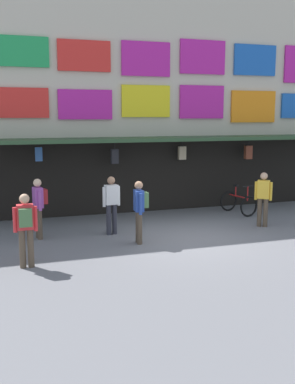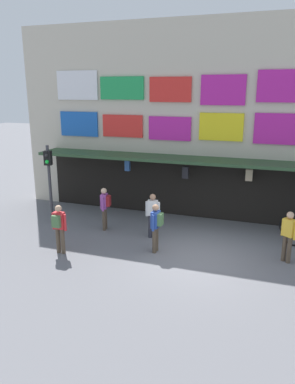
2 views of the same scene
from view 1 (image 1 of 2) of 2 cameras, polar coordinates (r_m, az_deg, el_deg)
ground_plane at (r=12.78m, az=5.33°, el=-5.85°), size 80.00×80.00×0.00m
shopfront at (r=16.63m, az=-0.87°, el=11.50°), size 18.00×2.60×8.00m
bicycle_parked at (r=16.20m, az=11.28°, el=-1.30°), size 0.91×1.26×1.05m
pedestrian_in_black at (r=12.09m, az=-0.98°, el=-1.91°), size 0.37×0.53×1.68m
pedestrian_in_green at (r=10.48m, az=-14.96°, el=-4.00°), size 0.53×0.35×1.68m
pedestrian_in_white at (r=14.38m, az=14.22°, el=-0.52°), size 0.44×0.39×1.68m
pedestrian_in_yellow at (r=13.05m, az=-4.52°, el=-1.25°), size 0.52×0.27×1.68m
pedestrian_in_purple at (r=12.92m, az=-13.37°, el=-1.43°), size 0.40×0.52×1.68m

